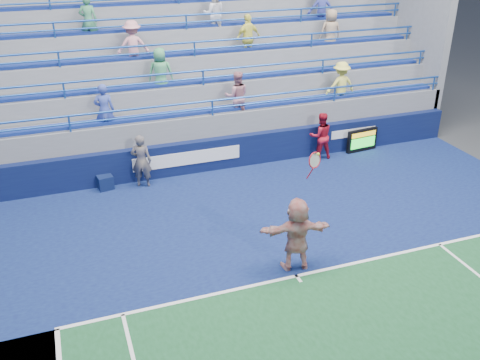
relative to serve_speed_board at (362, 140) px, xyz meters
name	(u,v)px	position (x,y,z in m)	size (l,w,h in m)	color
ground	(296,277)	(-5.48, -6.18, -0.43)	(120.00, 120.00, 0.00)	#333538
sponsor_wall	(215,154)	(-5.48, 0.32, 0.12)	(18.00, 0.32, 1.10)	#0A113C
bleacher_stand	(186,94)	(-5.48, 4.09, 1.12)	(18.00, 5.60, 6.13)	slate
serve_speed_board	(362,140)	(0.00, 0.00, 0.00)	(1.23, 0.26, 0.85)	black
judge_chair	(105,181)	(-9.19, 0.06, -0.17)	(0.52, 0.53, 0.81)	#0C173C
tennis_player	(297,234)	(-5.35, -5.80, 0.51)	(1.80, 0.84, 3.00)	silver
line_judge	(141,161)	(-8.03, -0.15, 0.44)	(0.63, 0.41, 1.73)	#161A3D
ball_girl	(321,136)	(-1.73, -0.03, 0.41)	(0.82, 0.64, 1.68)	#AA1326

